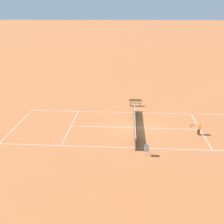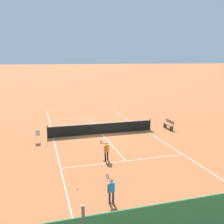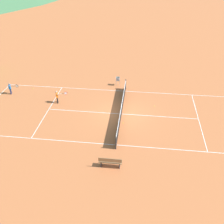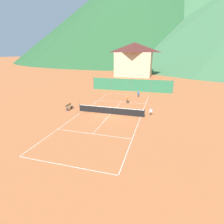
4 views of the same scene
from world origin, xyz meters
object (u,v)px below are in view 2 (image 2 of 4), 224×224
Objects in this scene: tennis_net at (102,128)px; player_near_baseline at (106,149)px; ball_hopper at (38,134)px; courtside_bench at (169,124)px; tennis_ball_by_net_right at (116,131)px; tennis_ball_near_corner at (78,127)px; tennis_ball_by_net_left at (77,189)px; player_far_service at (111,189)px.

player_near_baseline is at bearing 78.79° from tennis_net.
tennis_net is 10.31× the size of ball_hopper.
courtside_bench is at bearing -142.70° from player_near_baseline.
player_near_baseline is (1.17, 5.89, 0.21)m from tennis_net.
tennis_ball_by_net_right is 0.04× the size of courtside_bench.
player_near_baseline is at bearing 67.67° from tennis_ball_by_net_right.
tennis_ball_near_corner is (1.58, -2.82, -0.47)m from tennis_net.
player_near_baseline is 18.39× the size of tennis_ball_by_net_left.
courtside_bench is at bearing -137.56° from tennis_ball_by_net_left.
tennis_ball_near_corner is (-0.68, -13.66, -0.65)m from player_far_service.
tennis_net is at bearing 119.31° from tennis_ball_near_corner.
tennis_net is at bearing -101.21° from player_near_baseline.
player_far_service is at bearing 51.12° from courtside_bench.
tennis_ball_by_net_left is 8.56m from ball_hopper.
tennis_ball_near_corner is 0.07× the size of ball_hopper.
tennis_ball_near_corner is 0.04× the size of courtside_bench.
tennis_ball_near_corner is 5.26m from ball_hopper.
tennis_ball_by_net_right is at bearing -169.45° from tennis_net.
tennis_net reaches higher than ball_hopper.
ball_hopper is at bearing -78.12° from tennis_ball_by_net_left.
tennis_ball_near_corner is at bearing -41.12° from tennis_ball_by_net_right.
tennis_ball_near_corner is at bearing -135.33° from ball_hopper.
tennis_ball_by_net_right is at bearing -170.54° from ball_hopper.
player_near_baseline is at bearing -102.43° from player_far_service.
tennis_net is 139.09× the size of tennis_ball_by_net_left.
tennis_ball_by_net_right is (-4.90, -9.46, 0.00)m from tennis_ball_by_net_left.
tennis_net is 6.12× the size of courtside_bench.
tennis_ball_by_net_left is 12.19m from tennis_ball_near_corner.
courtside_bench is at bearing 178.47° from tennis_net.
tennis_ball_by_net_left is 10.66m from tennis_ball_by_net_right.
tennis_ball_by_net_right is at bearing -112.33° from player_near_baseline.
player_far_service is 0.95× the size of player_near_baseline.
player_far_service is 1.30× the size of ball_hopper.
player_near_baseline reaches higher than player_far_service.
player_far_service is (2.26, 10.84, 0.18)m from tennis_net.
tennis_ball_by_net_left is at bearing 42.44° from courtside_bench.
ball_hopper reaches higher than tennis_ball_by_net_right.
tennis_net is 6.35m from courtside_bench.
tennis_net reaches higher than tennis_ball_by_net_left.
player_near_baseline is at bearing 129.38° from ball_hopper.
player_far_service is at bearing 87.17° from tennis_ball_near_corner.
tennis_net is at bearing -101.77° from player_far_service.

